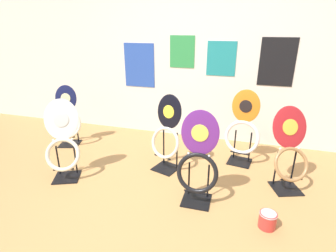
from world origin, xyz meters
TOP-DOWN VIEW (x-y plane):
  - ground_plane at (0.00, 0.00)m, footprint 14.00×14.00m
  - wall_back at (0.00, 2.15)m, footprint 8.00×0.07m
  - toilet_seat_display_white_plain at (-1.18, 0.51)m, footprint 0.47×0.45m
  - toilet_seat_display_navy_moon at (-1.71, 1.28)m, footprint 0.45×0.35m
  - toilet_seat_display_jazz_black at (-0.12, 1.03)m, footprint 0.41×0.35m
  - toilet_seat_display_crimson_swirl at (1.22, 1.02)m, footprint 0.46×0.44m
  - toilet_seat_display_purple_note at (0.35, 0.49)m, footprint 0.40×0.29m
  - toilet_seat_display_orange_sun at (0.73, 1.44)m, footprint 0.44×0.32m
  - paint_can at (1.01, 0.31)m, footprint 0.15×0.15m

SIDE VIEW (x-z plane):
  - ground_plane at x=0.00m, z-range 0.00..0.00m
  - paint_can at x=1.01m, z-range 0.00..0.15m
  - toilet_seat_display_navy_moon at x=-1.71m, z-range -0.05..0.81m
  - toilet_seat_display_purple_note at x=0.35m, z-range -0.06..0.88m
  - toilet_seat_display_orange_sun at x=0.73m, z-range -0.05..0.90m
  - toilet_seat_display_crimson_swirl at x=1.22m, z-range -0.02..0.86m
  - toilet_seat_display_white_plain at x=-1.18m, z-range -0.02..0.88m
  - toilet_seat_display_jazz_black at x=-0.12m, z-range 0.00..0.91m
  - wall_back at x=0.00m, z-range 0.00..2.60m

